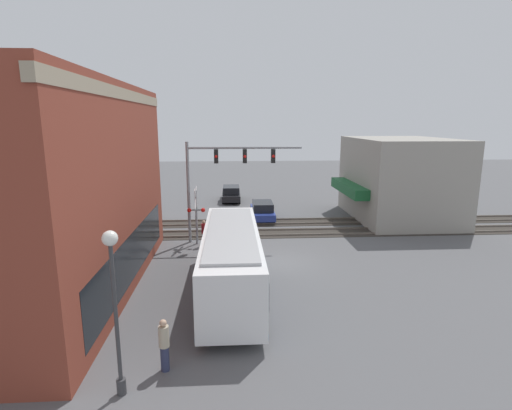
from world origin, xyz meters
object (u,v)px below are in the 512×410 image
city_bus (231,258)px  streetlamp (115,300)px  parked_car_blue (262,211)px  parked_car_black (231,194)px  crossing_signal (196,210)px  pedestrian_by_lamp (164,345)px  pedestrian_at_crossing (204,233)px

city_bus → streetlamp: streetlamp is taller
parked_car_blue → parked_car_black: (7.83, 2.60, 0.04)m
streetlamp → city_bus: bearing=-25.1°
crossing_signal → parked_car_black: crossing_signal is taller
pedestrian_by_lamp → pedestrian_at_crossing: pedestrian_by_lamp is taller
streetlamp → pedestrian_by_lamp: (1.10, -1.11, -2.10)m
crossing_signal → pedestrian_by_lamp: (-13.85, -0.10, -1.37)m
crossing_signal → pedestrian_by_lamp: crossing_signal is taller
city_bus → pedestrian_by_lamp: (-5.94, 2.19, -0.79)m
pedestrian_at_crossing → parked_car_black: bearing=-6.7°
city_bus → pedestrian_at_crossing: city_bus is taller
crossing_signal → streetlamp: (-14.95, 1.01, 0.73)m
crossing_signal → pedestrian_by_lamp: size_ratio=2.11×
city_bus → pedestrian_at_crossing: 7.66m
parked_car_black → pedestrian_by_lamp: 28.41m
city_bus → crossing_signal: size_ratio=2.79×
city_bus → parked_car_black: 22.41m
city_bus → parked_car_black: bearing=-0.0°
crossing_signal → city_bus: bearing=-163.9°
city_bus → pedestrian_at_crossing: bearing=13.4°
city_bus → parked_car_black: (22.39, -0.00, -1.00)m
streetlamp → pedestrian_by_lamp: streetlamp is taller
pedestrian_at_crossing → pedestrian_by_lamp: bearing=178.2°
city_bus → streetlamp: bearing=154.9°
streetlamp → pedestrian_at_crossing: streetlamp is taller
crossing_signal → pedestrian_at_crossing: 1.59m
parked_car_black → pedestrian_by_lamp: pedestrian_by_lamp is taller
crossing_signal → pedestrian_by_lamp: bearing=-179.6°
streetlamp → pedestrian_at_crossing: (14.44, -1.53, -2.15)m
streetlamp → parked_car_blue: size_ratio=1.09×
crossing_signal → parked_car_blue: crossing_signal is taller
crossing_signal → parked_car_blue: size_ratio=0.82×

